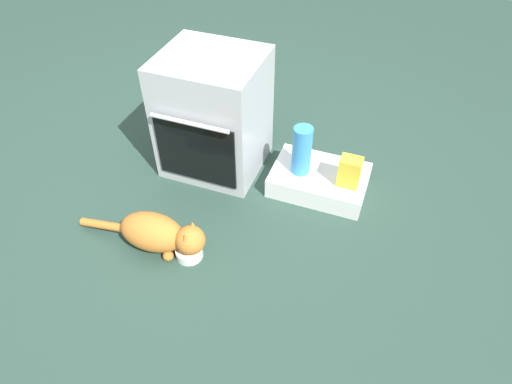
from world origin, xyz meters
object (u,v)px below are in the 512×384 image
(pantry_cabinet, at_px, (319,180))
(snack_bag, at_px, (350,172))
(oven, at_px, (214,115))
(food_bowl, at_px, (189,252))
(cat, at_px, (159,233))
(water_bottle, at_px, (302,150))

(pantry_cabinet, bearing_deg, snack_bag, -14.53)
(oven, relative_size, food_bowl, 5.13)
(pantry_cabinet, xyz_separation_m, cat, (-0.65, -0.74, 0.05))
(pantry_cabinet, xyz_separation_m, water_bottle, (-0.11, -0.03, 0.21))
(cat, height_order, snack_bag, snack_bag)
(oven, xyz_separation_m, snack_bag, (0.84, -0.05, -0.14))
(pantry_cabinet, height_order, cat, cat)
(cat, bearing_deg, oven, 88.94)
(cat, xyz_separation_m, snack_bag, (0.82, 0.69, 0.10))
(oven, bearing_deg, snack_bag, -3.70)
(oven, distance_m, food_bowl, 0.83)
(oven, height_order, cat, oven)
(pantry_cabinet, distance_m, food_bowl, 0.88)
(food_bowl, bearing_deg, oven, 103.18)
(snack_bag, bearing_deg, cat, -139.90)
(oven, bearing_deg, cat, -88.94)
(oven, distance_m, water_bottle, 0.56)
(oven, distance_m, cat, 0.79)
(pantry_cabinet, relative_size, food_bowl, 3.92)
(water_bottle, xyz_separation_m, snack_bag, (0.28, -0.02, -0.06))
(oven, distance_m, snack_bag, 0.85)
(pantry_cabinet, xyz_separation_m, food_bowl, (-0.49, -0.73, -0.03))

